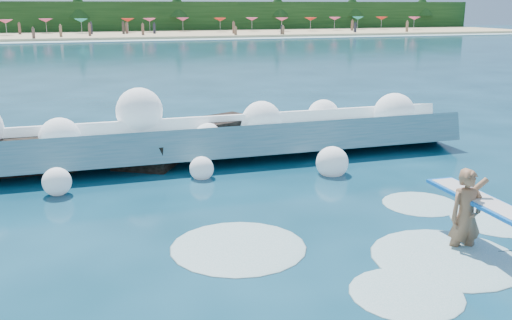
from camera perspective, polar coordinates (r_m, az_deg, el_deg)
The scene contains 11 objects.
ground at distance 10.91m, azimuth -4.43°, elevation -9.39°, with size 200.00×200.00×0.00m, color #072D3F.
beach at distance 87.81m, azimuth -16.38°, elevation 11.86°, with size 140.00×20.00×0.40m, color tan.
wet_band at distance 76.84m, azimuth -16.13°, elevation 11.35°, with size 140.00×5.00×0.08m, color silver.
treeline at distance 97.72m, azimuth -16.65°, elevation 13.48°, with size 140.00×4.00×5.00m, color black.
breaking_wave at distance 17.32m, azimuth -8.18°, elevation 1.77°, with size 18.00×2.80×1.55m.
rock_cluster at distance 17.44m, azimuth -12.56°, elevation 1.16°, with size 7.90×3.17×1.25m.
surfer_with_board at distance 11.62m, azimuth 20.50°, elevation -5.03°, with size 0.97×3.02×1.91m.
wave_spray at distance 17.16m, azimuth -7.06°, elevation 3.40°, with size 15.82×4.46×2.28m.
surf_foam at distance 11.57m, azimuth 14.30°, elevation -8.36°, with size 9.22×5.53×0.14m.
beach_umbrellas at distance 89.79m, azimuth -16.73°, elevation 13.21°, with size 111.56×6.89×0.50m.
beachgoers at distance 85.21m, azimuth -9.21°, elevation 12.80°, with size 107.00×13.22×1.94m.
Camera 1 is at (-2.17, -9.67, 4.55)m, focal length 40.00 mm.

